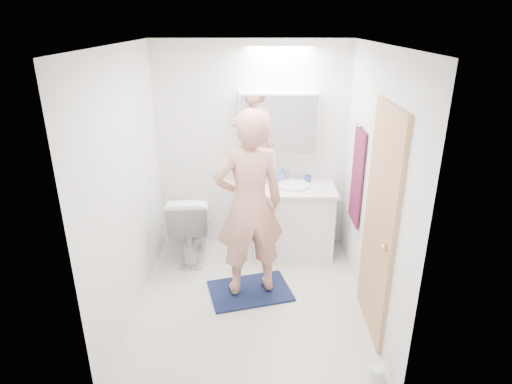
{
  "coord_description": "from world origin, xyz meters",
  "views": [
    {
      "loc": [
        0.06,
        -3.57,
        2.59
      ],
      "look_at": [
        0.05,
        0.25,
        1.05
      ],
      "focal_mm": 30.26,
      "sensor_mm": 36.0,
      "label": 1
    }
  ],
  "objects_px": {
    "person": "(250,205)",
    "soap_bottle_b": "(282,174)",
    "medicine_cabinet": "(279,124)",
    "soap_bottle_a": "(264,174)",
    "vanity_cabinet": "(292,222)",
    "toothbrush_cup": "(308,179)",
    "toilet": "(191,225)",
    "toilet_paper_roll": "(377,373)"
  },
  "relations": [
    {
      "from": "person",
      "to": "soap_bottle_a",
      "type": "distance_m",
      "value": 1.0
    },
    {
      "from": "person",
      "to": "soap_bottle_b",
      "type": "xyz_separation_m",
      "value": [
        0.36,
        1.02,
        -0.05
      ]
    },
    {
      "from": "soap_bottle_a",
      "to": "toothbrush_cup",
      "type": "distance_m",
      "value": 0.52
    },
    {
      "from": "vanity_cabinet",
      "to": "soap_bottle_b",
      "type": "height_order",
      "value": "soap_bottle_b"
    },
    {
      "from": "vanity_cabinet",
      "to": "soap_bottle_a",
      "type": "bearing_deg",
      "value": 155.9
    },
    {
      "from": "toothbrush_cup",
      "to": "soap_bottle_b",
      "type": "bearing_deg",
      "value": 176.15
    },
    {
      "from": "person",
      "to": "toilet_paper_roll",
      "type": "height_order",
      "value": "person"
    },
    {
      "from": "vanity_cabinet",
      "to": "toilet_paper_roll",
      "type": "xyz_separation_m",
      "value": [
        0.52,
        -1.97,
        -0.34
      ]
    },
    {
      "from": "medicine_cabinet",
      "to": "toilet_paper_roll",
      "type": "distance_m",
      "value": 2.71
    },
    {
      "from": "toilet",
      "to": "soap_bottle_a",
      "type": "bearing_deg",
      "value": -164.73
    },
    {
      "from": "toilet",
      "to": "soap_bottle_a",
      "type": "distance_m",
      "value": 1.01
    },
    {
      "from": "toilet_paper_roll",
      "to": "medicine_cabinet",
      "type": "bearing_deg",
      "value": 107.48
    },
    {
      "from": "soap_bottle_b",
      "to": "toothbrush_cup",
      "type": "xyz_separation_m",
      "value": [
        0.3,
        -0.02,
        -0.05
      ]
    },
    {
      "from": "soap_bottle_b",
      "to": "toothbrush_cup",
      "type": "distance_m",
      "value": 0.3
    },
    {
      "from": "toothbrush_cup",
      "to": "soap_bottle_a",
      "type": "bearing_deg",
      "value": -178.88
    },
    {
      "from": "medicine_cabinet",
      "to": "toothbrush_cup",
      "type": "height_order",
      "value": "medicine_cabinet"
    },
    {
      "from": "vanity_cabinet",
      "to": "medicine_cabinet",
      "type": "bearing_deg",
      "value": 129.43
    },
    {
      "from": "toilet",
      "to": "toilet_paper_roll",
      "type": "relative_size",
      "value": 7.36
    },
    {
      "from": "medicine_cabinet",
      "to": "toilet",
      "type": "distance_m",
      "value": 1.51
    },
    {
      "from": "toilet",
      "to": "soap_bottle_a",
      "type": "relative_size",
      "value": 3.86
    },
    {
      "from": "medicine_cabinet",
      "to": "toilet_paper_roll",
      "type": "xyz_separation_m",
      "value": [
        0.69,
        -2.18,
        -1.45
      ]
    },
    {
      "from": "vanity_cabinet",
      "to": "person",
      "type": "distance_m",
      "value": 1.13
    },
    {
      "from": "toilet",
      "to": "person",
      "type": "relative_size",
      "value": 0.44
    },
    {
      "from": "toilet",
      "to": "toothbrush_cup",
      "type": "relative_size",
      "value": 9.2
    },
    {
      "from": "vanity_cabinet",
      "to": "soap_bottle_b",
      "type": "bearing_deg",
      "value": 123.91
    },
    {
      "from": "toilet",
      "to": "person",
      "type": "xyz_separation_m",
      "value": [
        0.68,
        -0.72,
        0.56
      ]
    },
    {
      "from": "person",
      "to": "toilet_paper_roll",
      "type": "bearing_deg",
      "value": 116.18
    },
    {
      "from": "medicine_cabinet",
      "to": "soap_bottle_a",
      "type": "bearing_deg",
      "value": -159.76
    },
    {
      "from": "vanity_cabinet",
      "to": "medicine_cabinet",
      "type": "height_order",
      "value": "medicine_cabinet"
    },
    {
      "from": "person",
      "to": "soap_bottle_b",
      "type": "distance_m",
      "value": 1.08
    },
    {
      "from": "soap_bottle_a",
      "to": "toilet_paper_roll",
      "type": "xyz_separation_m",
      "value": [
        0.85,
        -2.12,
        -0.87
      ]
    },
    {
      "from": "vanity_cabinet",
      "to": "soap_bottle_a",
      "type": "xyz_separation_m",
      "value": [
        -0.34,
        0.15,
        0.53
      ]
    },
    {
      "from": "soap_bottle_a",
      "to": "toilet_paper_roll",
      "type": "bearing_deg",
      "value": -68.18
    },
    {
      "from": "soap_bottle_b",
      "to": "toilet_paper_roll",
      "type": "bearing_deg",
      "value": -73.55
    },
    {
      "from": "medicine_cabinet",
      "to": "toilet",
      "type": "xyz_separation_m",
      "value": [
        -0.99,
        -0.33,
        -1.1
      ]
    },
    {
      "from": "medicine_cabinet",
      "to": "toilet",
      "type": "relative_size",
      "value": 1.09
    },
    {
      "from": "soap_bottle_a",
      "to": "soap_bottle_b",
      "type": "distance_m",
      "value": 0.22
    },
    {
      "from": "toilet",
      "to": "soap_bottle_b",
      "type": "height_order",
      "value": "soap_bottle_b"
    },
    {
      "from": "soap_bottle_a",
      "to": "medicine_cabinet",
      "type": "bearing_deg",
      "value": 20.24
    },
    {
      "from": "person",
      "to": "toilet",
      "type": "bearing_deg",
      "value": -61.8
    },
    {
      "from": "toilet",
      "to": "person",
      "type": "bearing_deg",
      "value": 130.9
    },
    {
      "from": "person",
      "to": "soap_bottle_a",
      "type": "relative_size",
      "value": 8.73
    }
  ]
}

